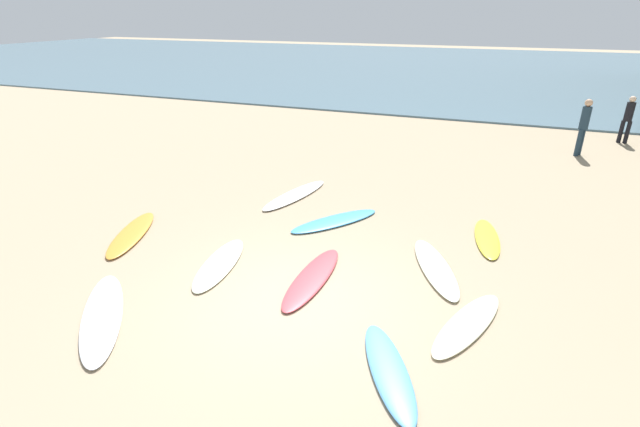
# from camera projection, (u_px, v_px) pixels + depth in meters

# --- Properties ---
(ground_plane) EXTENTS (120.00, 120.00, 0.00)m
(ground_plane) POSITION_uv_depth(u_px,v_px,m) (297.00, 301.00, 7.78)
(ground_plane) COLOR tan
(ocean_water) EXTENTS (120.00, 40.00, 0.08)m
(ocean_water) POSITION_uv_depth(u_px,v_px,m) (471.00, 68.00, 37.55)
(ocean_water) COLOR slate
(ocean_water) RESTS_ON ground_plane
(surfboard_0) EXTENTS (1.82, 2.18, 0.08)m
(surfboard_0) POSITION_uv_depth(u_px,v_px,m) (335.00, 221.00, 10.62)
(surfboard_0) COLOR #439BDD
(surfboard_0) RESTS_ON ground_plane
(surfboard_1) EXTENTS (1.43, 2.28, 0.08)m
(surfboard_1) POSITION_uv_depth(u_px,v_px,m) (435.00, 268.00, 8.71)
(surfboard_1) COLOR #E5EAC8
(surfboard_1) RESTS_ON ground_plane
(surfboard_2) EXTENTS (0.76, 1.98, 0.07)m
(surfboard_2) POSITION_uv_depth(u_px,v_px,m) (487.00, 238.00, 9.83)
(surfboard_2) COLOR yellow
(surfboard_2) RESTS_ON ground_plane
(surfboard_3) EXTENTS (0.57, 2.29, 0.08)m
(surfboard_3) POSITION_uv_depth(u_px,v_px,m) (312.00, 278.00, 8.38)
(surfboard_3) COLOR #DD454E
(surfboard_3) RESTS_ON ground_plane
(surfboard_4) EXTENTS (1.19, 2.12, 0.08)m
(surfboard_4) POSITION_uv_depth(u_px,v_px,m) (468.00, 324.00, 7.15)
(surfboard_4) COLOR #F0ECC2
(surfboard_4) RESTS_ON ground_plane
(surfboard_5) EXTENTS (1.10, 2.60, 0.08)m
(surfboard_5) POSITION_uv_depth(u_px,v_px,m) (295.00, 195.00, 12.09)
(surfboard_5) COLOR white
(surfboard_5) RESTS_ON ground_plane
(surfboard_6) EXTENTS (1.32, 2.31, 0.08)m
(surfboard_6) POSITION_uv_depth(u_px,v_px,m) (132.00, 234.00, 10.00)
(surfboard_6) COLOR orange
(surfboard_6) RESTS_ON ground_plane
(surfboard_7) EXTENTS (2.06, 2.34, 0.08)m
(surfboard_7) POSITION_uv_depth(u_px,v_px,m) (102.00, 316.00, 7.34)
(surfboard_7) COLOR silver
(surfboard_7) RESTS_ON ground_plane
(surfboard_8) EXTENTS (1.35, 1.95, 0.09)m
(surfboard_8) POSITION_uv_depth(u_px,v_px,m) (389.00, 371.00, 6.23)
(surfboard_8) COLOR #569DDD
(surfboard_8) RESTS_ON ground_plane
(surfboard_9) EXTENTS (0.94, 2.12, 0.07)m
(surfboard_9) POSITION_uv_depth(u_px,v_px,m) (219.00, 264.00, 8.84)
(surfboard_9) COLOR silver
(surfboard_9) RESTS_ON ground_plane
(beachgoer_near) EXTENTS (0.34, 0.32, 1.67)m
(beachgoer_near) POSITION_uv_depth(u_px,v_px,m) (628.00, 117.00, 16.54)
(beachgoer_near) COLOR black
(beachgoer_near) RESTS_ON ground_plane
(beachgoer_mid) EXTENTS (0.38, 0.38, 1.84)m
(beachgoer_mid) POSITION_uv_depth(u_px,v_px,m) (584.00, 124.00, 15.07)
(beachgoer_mid) COLOR #1E3342
(beachgoer_mid) RESTS_ON ground_plane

